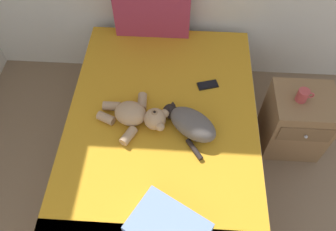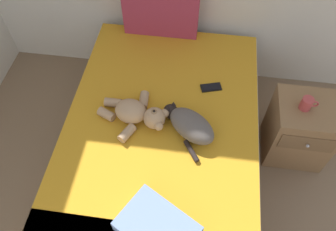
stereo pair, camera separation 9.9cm
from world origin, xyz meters
name	(u,v)px [view 2 (the right image)]	position (x,y,z in m)	size (l,w,h in m)	color
bed	(162,145)	(1.65, 2.88, 0.27)	(1.35, 1.99, 0.56)	olive
patterned_cushion	(161,8)	(1.51, 3.80, 0.80)	(0.59, 0.12, 0.48)	#A5334C
cat	(189,124)	(1.84, 2.86, 0.63)	(0.40, 0.40, 0.15)	#59514C
teddy_bear	(137,114)	(1.49, 2.90, 0.62)	(0.49, 0.42, 0.16)	tan
cell_phone	(211,87)	(1.96, 3.25, 0.56)	(0.16, 0.11, 0.01)	black
throw_pillow	(157,229)	(1.74, 2.18, 0.61)	(0.40, 0.28, 0.11)	#728CB7
nightstand	(299,130)	(2.67, 3.16, 0.28)	(0.45, 0.42, 0.56)	olive
mug	(307,104)	(2.61, 3.15, 0.61)	(0.12, 0.08, 0.09)	#B23F3F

